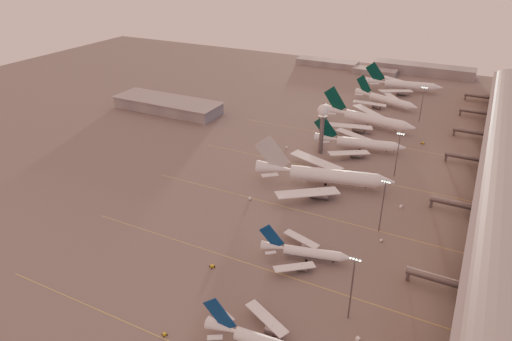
% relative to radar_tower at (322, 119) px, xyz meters
% --- Properties ---
extents(ground, '(700.00, 700.00, 0.00)m').
position_rel_radar_tower_xyz_m(ground, '(-5.00, -120.00, -20.95)').
color(ground, '#4C4A4A').
rests_on(ground, ground).
extents(taxiway_markings, '(180.00, 185.25, 0.02)m').
position_rel_radar_tower_xyz_m(taxiway_markings, '(25.00, -64.00, -20.94)').
color(taxiway_markings, gold).
rests_on(taxiway_markings, ground).
extents(hangar, '(82.00, 27.00, 8.50)m').
position_rel_radar_tower_xyz_m(hangar, '(-125.00, 20.00, -16.63)').
color(hangar, slate).
rests_on(hangar, ground).
extents(radar_tower, '(6.40, 6.40, 31.10)m').
position_rel_radar_tower_xyz_m(radar_tower, '(0.00, 0.00, 0.00)').
color(radar_tower, '#55575D').
rests_on(radar_tower, ground).
extents(mast_a, '(3.60, 0.56, 25.00)m').
position_rel_radar_tower_xyz_m(mast_a, '(53.00, -120.00, -7.21)').
color(mast_a, '#55575D').
rests_on(mast_a, ground).
extents(mast_b, '(3.60, 0.56, 25.00)m').
position_rel_radar_tower_xyz_m(mast_b, '(50.00, -65.00, -7.21)').
color(mast_b, '#55575D').
rests_on(mast_b, ground).
extents(mast_c, '(3.60, 0.56, 25.00)m').
position_rel_radar_tower_xyz_m(mast_c, '(45.00, -10.00, -7.21)').
color(mast_c, '#55575D').
rests_on(mast_c, ground).
extents(mast_d, '(3.60, 0.56, 25.00)m').
position_rel_radar_tower_xyz_m(mast_d, '(43.00, 80.00, -7.21)').
color(mast_d, '#55575D').
rests_on(mast_d, ground).
extents(distant_horizon, '(165.00, 37.50, 9.00)m').
position_rel_radar_tower_xyz_m(distant_horizon, '(-2.38, 205.14, -17.06)').
color(distant_horizon, slate).
rests_on(distant_horizon, ground).
extents(narrowbody_mid, '(35.66, 28.12, 14.16)m').
position_rel_radar_tower_xyz_m(narrowbody_mid, '(28.93, -97.60, -18.08)').
color(narrowbody_mid, white).
rests_on(narrowbody_mid, ground).
extents(widebody_white, '(69.40, 54.98, 24.82)m').
position_rel_radar_tower_xyz_m(widebody_white, '(15.19, -37.11, -16.65)').
color(widebody_white, white).
rests_on(widebody_white, ground).
extents(greentail_a, '(53.72, 43.01, 19.68)m').
position_rel_radar_tower_xyz_m(greentail_a, '(19.18, 13.85, -17.47)').
color(greentail_a, white).
rests_on(greentail_a, ground).
extents(greentail_b, '(64.87, 52.09, 23.62)m').
position_rel_radar_tower_xyz_m(greentail_b, '(13.61, 54.12, -16.78)').
color(greentail_b, white).
rests_on(greentail_b, ground).
extents(greentail_c, '(51.21, 40.63, 19.43)m').
position_rel_radar_tower_xyz_m(greentail_c, '(14.28, 103.45, -17.52)').
color(greentail_c, white).
rests_on(greentail_c, ground).
extents(greentail_d, '(62.03, 49.72, 22.65)m').
position_rel_radar_tower_xyz_m(greentail_d, '(18.99, 146.83, -16.95)').
color(greentail_d, white).
rests_on(greentail_d, ground).
extents(gsv_tug_near, '(2.83, 3.57, 0.89)m').
position_rel_radar_tower_xyz_m(gsv_tug_near, '(3.44, -153.79, -20.49)').
color(gsv_tug_near, gold).
rests_on(gsv_tug_near, ground).
extents(gsv_catering_a, '(6.17, 3.99, 4.67)m').
position_rel_radar_tower_xyz_m(gsv_catering_a, '(58.77, -128.13, -18.61)').
color(gsv_catering_a, white).
rests_on(gsv_catering_a, ground).
extents(gsv_tug_mid, '(4.42, 3.71, 1.09)m').
position_rel_radar_tower_xyz_m(gsv_tug_mid, '(-0.89, -118.34, -20.39)').
color(gsv_tug_mid, gold).
rests_on(gsv_tug_mid, ground).
extents(gsv_truck_b, '(5.39, 3.78, 2.05)m').
position_rel_radar_tower_xyz_m(gsv_truck_b, '(53.10, -72.45, -19.90)').
color(gsv_truck_b, white).
rests_on(gsv_truck_b, ground).
extents(gsv_truck_c, '(6.31, 4.41, 2.41)m').
position_rel_radar_tower_xyz_m(gsv_truck_c, '(-11.31, -66.51, -19.72)').
color(gsv_truck_c, white).
rests_on(gsv_truck_c, ground).
extents(gsv_catering_b, '(5.92, 3.38, 4.59)m').
position_rel_radar_tower_xyz_m(gsv_catering_b, '(54.85, -41.28, -18.66)').
color(gsv_catering_b, white).
rests_on(gsv_catering_b, ground).
extents(gsv_tug_far, '(2.90, 3.80, 0.96)m').
position_rel_radar_tower_xyz_m(gsv_tug_far, '(16.73, -25.26, -20.45)').
color(gsv_tug_far, white).
rests_on(gsv_tug_far, ground).
extents(gsv_truck_d, '(2.65, 5.22, 2.01)m').
position_rel_radar_tower_xyz_m(gsv_truck_d, '(-20.12, -2.60, -19.92)').
color(gsv_truck_d, white).
rests_on(gsv_truck_d, ground).
extents(gsv_tug_hangar, '(4.13, 3.58, 1.01)m').
position_rel_radar_tower_xyz_m(gsv_tug_hangar, '(51.57, 40.95, -20.43)').
color(gsv_tug_hangar, gold).
rests_on(gsv_tug_hangar, ground).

